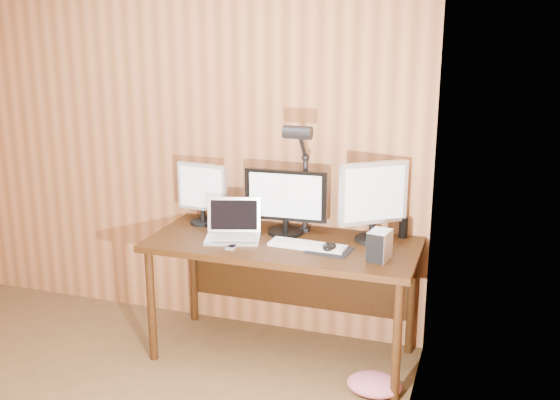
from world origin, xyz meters
The scene contains 13 objects.
desk centered at (0.93, 1.70, 0.63)m, with size 1.60×0.70×0.75m.
monitor_center centered at (0.90, 1.79, 0.96)m, with size 0.51×0.22×0.40m.
monitor_left centered at (0.33, 1.81, 0.96)m, with size 0.35×0.16×0.39m.
monitor_right centered at (1.43, 1.82, 1.01)m, with size 0.37×0.28×0.48m.
laptop centered at (0.62, 1.61, 0.81)m, with size 0.38×0.33×0.23m.
keyboard centered at (1.10, 1.58, 0.76)m, with size 0.46×0.16×0.02m.
mousepad centered at (1.23, 1.56, 0.75)m, with size 0.24×0.20×0.00m, color black.
mouse centered at (1.23, 1.56, 0.77)m, with size 0.07×0.12×0.04m, color black.
hard_drive centered at (1.53, 1.51, 0.83)m, with size 0.13×0.17×0.16m.
phone centered at (0.69, 1.44, 0.76)m, with size 0.05×0.10×0.01m.
speaker centered at (1.60, 1.94, 0.81)m, with size 0.05×0.05×0.13m, color black.
desk_lamp centered at (1.00, 1.78, 1.20)m, with size 0.17×0.24×0.73m.
fabric_pile centered at (1.55, 1.39, 0.05)m, with size 0.31×0.26×0.10m, color #B65866, non-canonical shape.
Camera 1 is at (2.08, -1.86, 2.03)m, focal length 42.00 mm.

